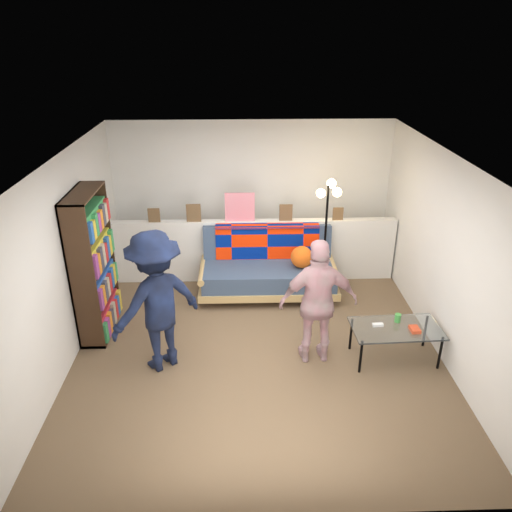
{
  "coord_description": "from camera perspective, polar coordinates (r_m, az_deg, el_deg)",
  "views": [
    {
      "loc": [
        -0.19,
        -5.35,
        3.73
      ],
      "look_at": [
        0.0,
        0.4,
        1.05
      ],
      "focal_mm": 35.0,
      "sensor_mm": 36.0,
      "label": 1
    }
  ],
  "objects": [
    {
      "name": "ledge_decor",
      "position": [
        7.58,
        -2.06,
        5.26
      ],
      "size": [
        2.97,
        0.02,
        0.45
      ],
      "color": "brown",
      "rests_on": "half_wall_ledge"
    },
    {
      "name": "coffee_table",
      "position": [
        6.26,
        15.78,
        -8.1
      ],
      "size": [
        1.08,
        0.63,
        0.55
      ],
      "color": "black",
      "rests_on": "ground"
    },
    {
      "name": "ground",
      "position": [
        6.53,
        0.12,
        -9.88
      ],
      "size": [
        5.0,
        5.0,
        0.0
      ],
      "primitive_type": "plane",
      "color": "brown",
      "rests_on": "ground"
    },
    {
      "name": "person_right",
      "position": [
        5.88,
        7.14,
        -5.28
      ],
      "size": [
        0.94,
        0.43,
        1.57
      ],
      "primitive_type": "imported",
      "rotation": [
        0.0,
        0.0,
        3.19
      ],
      "color": "pink",
      "rests_on": "ground"
    },
    {
      "name": "floor_lamp",
      "position": [
        7.45,
        8.2,
        4.89
      ],
      "size": [
        0.34,
        0.32,
        1.7
      ],
      "color": "black",
      "rests_on": "ground"
    },
    {
      "name": "bookshelf",
      "position": [
        6.7,
        -18.1,
        -1.43
      ],
      "size": [
        0.32,
        0.96,
        1.92
      ],
      "color": "black",
      "rests_on": "ground"
    },
    {
      "name": "futon_sofa",
      "position": [
        7.5,
        1.52,
        -1.33
      ],
      "size": [
        2.05,
        1.0,
        0.88
      ],
      "color": "tan",
      "rests_on": "ground"
    },
    {
      "name": "person_left",
      "position": [
        5.82,
        -11.3,
        -5.13
      ],
      "size": [
        1.27,
        1.18,
        1.72
      ],
      "primitive_type": "imported",
      "rotation": [
        0.0,
        0.0,
        3.8
      ],
      "color": "black",
      "rests_on": "ground"
    },
    {
      "name": "half_wall_ledge",
      "position": [
        7.85,
        -0.33,
        0.67
      ],
      "size": [
        4.45,
        0.15,
        1.0
      ],
      "primitive_type": "cube",
      "color": "silver",
      "rests_on": "ground"
    },
    {
      "name": "room_shell",
      "position": [
        6.18,
        -0.02,
        5.51
      ],
      "size": [
        4.6,
        5.05,
        2.45
      ],
      "color": "silver",
      "rests_on": "ground"
    }
  ]
}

